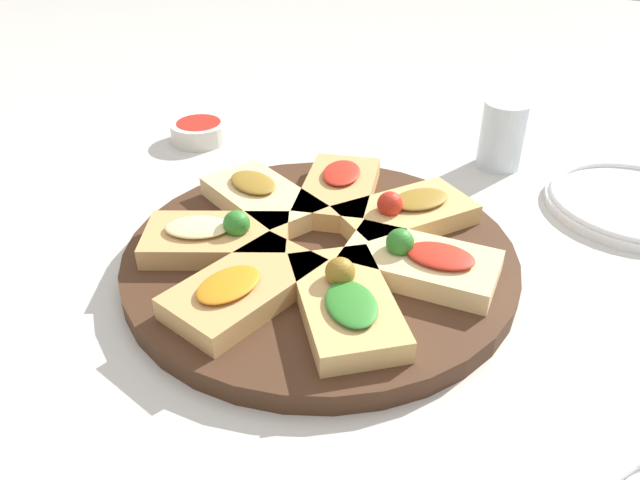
{
  "coord_description": "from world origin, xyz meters",
  "views": [
    {
      "loc": [
        0.46,
        0.27,
        0.38
      ],
      "look_at": [
        0.0,
        0.0,
        0.03
      ],
      "focal_mm": 35.0,
      "sensor_mm": 36.0,
      "label": 1
    }
  ],
  "objects_px": {
    "plate_left": "(635,203)",
    "water_glass": "(503,134)",
    "serving_board": "(320,258)",
    "dipping_bowl": "(199,131)"
  },
  "relations": [
    {
      "from": "serving_board",
      "to": "water_glass",
      "type": "xyz_separation_m",
      "value": [
        -0.33,
        0.09,
        0.03
      ]
    },
    {
      "from": "plate_left",
      "to": "dipping_bowl",
      "type": "height_order",
      "value": "dipping_bowl"
    },
    {
      "from": "water_glass",
      "to": "dipping_bowl",
      "type": "height_order",
      "value": "water_glass"
    },
    {
      "from": "water_glass",
      "to": "dipping_bowl",
      "type": "relative_size",
      "value": 1.09
    },
    {
      "from": "dipping_bowl",
      "to": "plate_left",
      "type": "bearing_deg",
      "value": 101.13
    },
    {
      "from": "serving_board",
      "to": "dipping_bowl",
      "type": "bearing_deg",
      "value": -120.15
    },
    {
      "from": "plate_left",
      "to": "dipping_bowl",
      "type": "relative_size",
      "value": 2.52
    },
    {
      "from": "serving_board",
      "to": "dipping_bowl",
      "type": "height_order",
      "value": "dipping_bowl"
    },
    {
      "from": "serving_board",
      "to": "water_glass",
      "type": "height_order",
      "value": "water_glass"
    },
    {
      "from": "plate_left",
      "to": "water_glass",
      "type": "relative_size",
      "value": 2.31
    }
  ]
}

